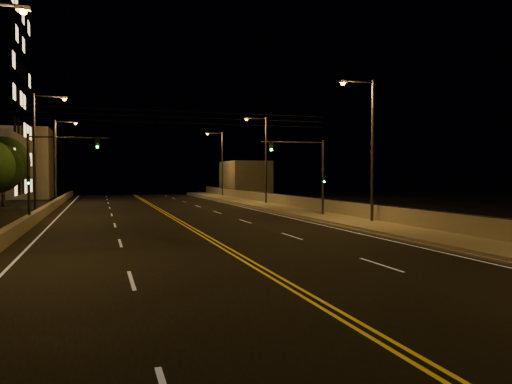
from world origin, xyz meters
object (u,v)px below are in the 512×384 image
object	(u,v)px
traffic_signal_right	(311,169)
traffic_signal_left	(45,168)
streetlight_3	(221,160)
streetlight_5	(38,147)
streetlight_6	(58,156)
streetlight_2	(264,155)
tree_2	(3,162)
streetlight_1	(369,142)

from	to	relation	value
traffic_signal_right	traffic_signal_left	size ratio (longest dim) A/B	1.00
streetlight_3	streetlight_5	bearing A→B (deg)	-125.94
streetlight_6	traffic_signal_right	distance (m)	32.92
streetlight_5	streetlight_6	distance (m)	19.51
streetlight_6	traffic_signal_right	world-z (taller)	streetlight_6
traffic_signal_left	streetlight_6	bearing A→B (deg)	92.50
streetlight_5	streetlight_2	bearing A→B (deg)	23.87
streetlight_2	tree_2	world-z (taller)	streetlight_2
streetlight_1	streetlight_2	bearing A→B (deg)	90.00
traffic_signal_left	streetlight_3	bearing A→B (deg)	60.73
streetlight_2	streetlight_5	size ratio (longest dim) A/B	1.00
streetlight_1	streetlight_5	size ratio (longest dim) A/B	1.00
streetlight_2	traffic_signal_right	xyz separation A→B (m)	(-1.54, -16.15, -1.69)
streetlight_3	streetlight_1	bearing A→B (deg)	-90.00
traffic_signal_left	streetlight_1	bearing A→B (deg)	-16.25
streetlight_6	tree_2	distance (m)	6.31
streetlight_6	tree_2	bearing A→B (deg)	-145.40
streetlight_3	tree_2	bearing A→B (deg)	-152.85
streetlight_3	streetlight_5	distance (m)	36.57
traffic_signal_right	streetlight_2	bearing A→B (deg)	84.54
streetlight_2	streetlight_5	xyz separation A→B (m)	(-21.46, -9.50, 0.00)
streetlight_3	traffic_signal_right	size ratio (longest dim) A/B	1.59
streetlight_1	streetlight_3	xyz separation A→B (m)	(0.00, 42.18, 0.00)
streetlight_1	streetlight_6	size ratio (longest dim) A/B	1.00
streetlight_6	tree_2	world-z (taller)	streetlight_6
streetlight_3	traffic_signal_right	world-z (taller)	streetlight_3
traffic_signal_right	traffic_signal_left	xyz separation A→B (m)	(-18.78, 0.00, 0.00)
streetlight_2	tree_2	xyz separation A→B (m)	(-26.61, 6.46, -0.86)
traffic_signal_left	streetlight_2	bearing A→B (deg)	38.47
streetlight_1	tree_2	size ratio (longest dim) A/B	1.30
tree_2	streetlight_2	bearing A→B (deg)	-13.65
streetlight_6	traffic_signal_right	size ratio (longest dim) A/B	1.59
streetlight_1	streetlight_3	world-z (taller)	same
streetlight_3	tree_2	xyz separation A→B (m)	(-26.61, -13.65, -0.86)
streetlight_3	streetlight_6	xyz separation A→B (m)	(-21.46, -10.10, 0.00)
streetlight_5	traffic_signal_right	xyz separation A→B (m)	(19.92, -6.65, -1.69)
streetlight_1	traffic_signal_left	size ratio (longest dim) A/B	1.59
streetlight_1	traffic_signal_right	distance (m)	6.35
streetlight_2	streetlight_6	bearing A→B (deg)	154.99
streetlight_2	tree_2	size ratio (longest dim) A/B	1.30
streetlight_3	streetlight_6	bearing A→B (deg)	-154.81
streetlight_1	traffic_signal_right	size ratio (longest dim) A/B	1.59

